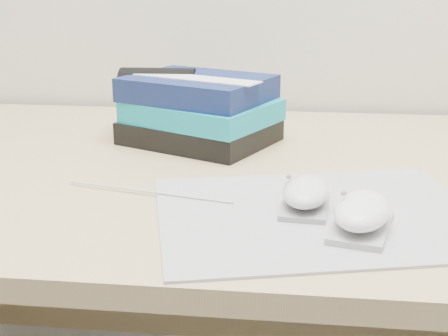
# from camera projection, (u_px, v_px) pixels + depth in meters

# --- Properties ---
(desk) EXTENTS (1.60, 0.80, 0.73)m
(desk) POSITION_uv_depth(u_px,v_px,m) (279.00, 282.00, 1.10)
(desk) COLOR tan
(desk) RESTS_ON ground
(mousepad) EXTENTS (0.47, 0.40, 0.00)m
(mousepad) POSITION_uv_depth(u_px,v_px,m) (319.00, 214.00, 0.78)
(mousepad) COLOR gray
(mousepad) RESTS_ON desk
(mouse_rear) EXTENTS (0.07, 0.11, 0.04)m
(mouse_rear) POSITION_uv_depth(u_px,v_px,m) (306.00, 194.00, 0.79)
(mouse_rear) COLOR gray
(mouse_rear) RESTS_ON mousepad
(mouse_front) EXTENTS (0.09, 0.13, 0.05)m
(mouse_front) POSITION_uv_depth(u_px,v_px,m) (362.00, 213.00, 0.72)
(mouse_front) COLOR #9E9DA0
(mouse_front) RESTS_ON mousepad
(usb_cable) EXTENTS (0.24, 0.06, 0.00)m
(usb_cable) POSITION_uv_depth(u_px,v_px,m) (148.00, 192.00, 0.85)
(usb_cable) COLOR silver
(usb_cable) RESTS_ON mousepad
(book_stack) EXTENTS (0.30, 0.27, 0.12)m
(book_stack) POSITION_uv_depth(u_px,v_px,m) (200.00, 110.00, 1.09)
(book_stack) COLOR black
(book_stack) RESTS_ON desk
(pouch) EXTENTS (0.14, 0.10, 0.13)m
(pouch) POSITION_uv_depth(u_px,v_px,m) (158.00, 103.00, 1.13)
(pouch) COLOR black
(pouch) RESTS_ON desk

